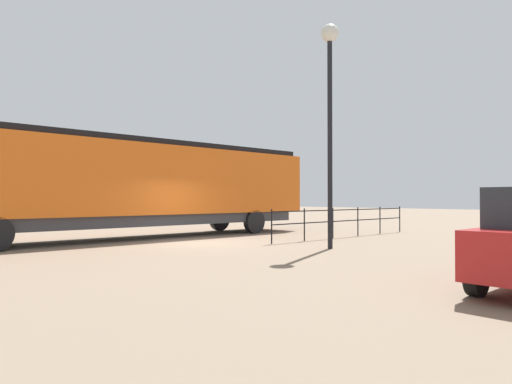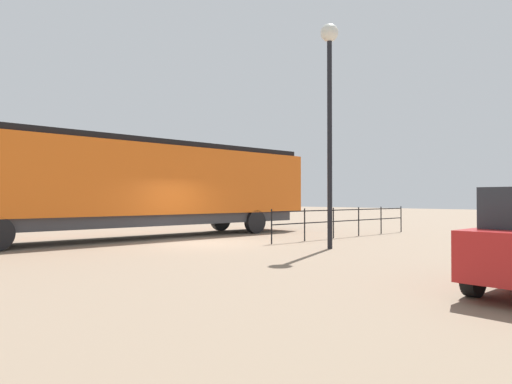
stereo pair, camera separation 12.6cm
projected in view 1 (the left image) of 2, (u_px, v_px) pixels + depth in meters
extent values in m
plane|color=#84705B|center=(201.00, 243.00, 16.74)|extent=(120.00, 120.00, 0.00)
cube|color=orange|center=(135.00, 180.00, 18.69)|extent=(2.93, 17.05, 2.81)
cube|color=black|center=(262.00, 192.00, 23.60)|extent=(2.82, 2.64, 1.96)
cube|color=black|center=(135.00, 143.00, 18.71)|extent=(2.64, 16.37, 0.24)
cube|color=#38383D|center=(135.00, 220.00, 18.67)|extent=(2.64, 15.68, 0.45)
cylinder|color=black|center=(219.00, 220.00, 23.35)|extent=(0.30, 1.10, 1.10)
cylinder|color=black|center=(254.00, 222.00, 21.42)|extent=(0.30, 1.10, 1.10)
cylinder|color=black|center=(477.00, 277.00, 7.64)|extent=(0.22, 0.64, 0.64)
cylinder|color=black|center=(330.00, 143.00, 14.91)|extent=(0.16, 0.16, 6.93)
sphere|color=silver|center=(330.00, 33.00, 14.96)|extent=(0.59, 0.59, 0.59)
cube|color=black|center=(346.00, 210.00, 19.38)|extent=(0.04, 8.95, 0.04)
cube|color=black|center=(346.00, 221.00, 19.38)|extent=(0.04, 8.95, 0.04)
cylinder|color=black|center=(272.00, 227.00, 16.32)|extent=(0.05, 0.05, 1.26)
cylinder|color=black|center=(304.00, 225.00, 17.54)|extent=(0.05, 0.05, 1.26)
cylinder|color=black|center=(333.00, 223.00, 18.77)|extent=(0.05, 0.05, 1.26)
cylinder|color=black|center=(358.00, 222.00, 19.99)|extent=(0.05, 0.05, 1.26)
cylinder|color=black|center=(380.00, 220.00, 21.21)|extent=(0.05, 0.05, 1.26)
cylinder|color=black|center=(400.00, 219.00, 22.43)|extent=(0.05, 0.05, 1.26)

